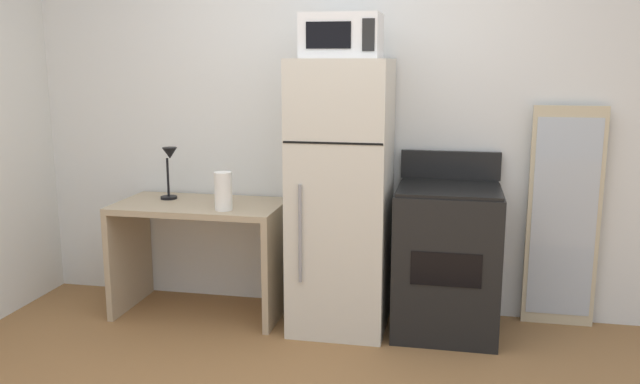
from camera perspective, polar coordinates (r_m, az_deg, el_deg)
wall_back_white at (r=4.42m, az=2.13°, el=6.52°), size 5.00×0.10×2.60m
desk at (r=4.45m, az=-10.29°, el=-3.88°), size 1.09×0.60×0.75m
desk_lamp at (r=4.51m, az=-12.89°, el=2.36°), size 0.14×0.12×0.35m
paper_towel_roll at (r=4.14m, az=-8.37°, el=0.07°), size 0.11×0.11×0.24m
refrigerator at (r=4.10m, az=1.87°, el=-0.36°), size 0.59×0.66×1.68m
microwave at (r=4.00m, az=1.91°, el=13.33°), size 0.46×0.35×0.26m
oven_range at (r=4.16m, az=10.89°, el=-5.71°), size 0.63×0.61×1.10m
leaning_mirror at (r=4.40m, az=20.31°, el=-2.13°), size 0.44×0.03×1.40m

